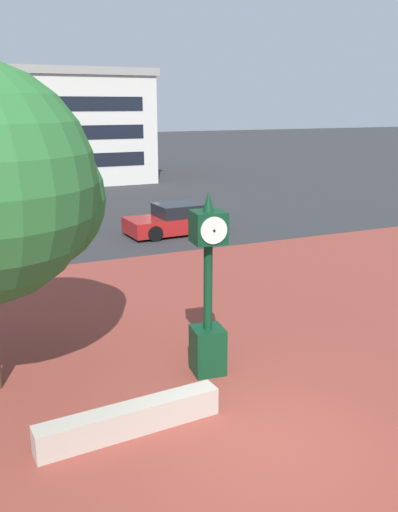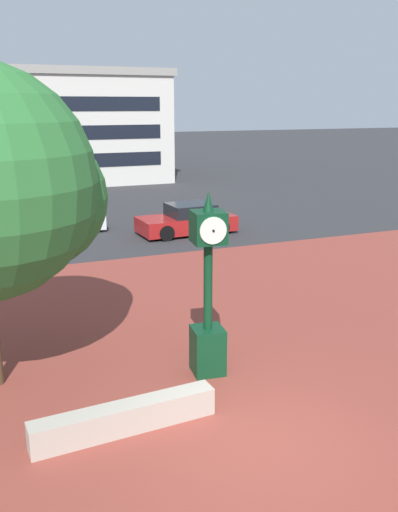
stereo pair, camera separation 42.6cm
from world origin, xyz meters
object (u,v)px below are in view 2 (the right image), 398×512
object	(u,v)px
car_street_near	(187,220)
car_street_mid	(50,219)
street_clock	(208,299)
civic_building	(9,125)

from	to	relation	value
car_street_near	car_street_mid	world-z (taller)	same
street_clock	car_street_mid	size ratio (longest dim) A/B	0.82
civic_building	car_street_mid	bearing A→B (deg)	-89.73
car_street_near	civic_building	xyz separation A→B (m)	(-5.49, 22.46, 3.28)
car_street_mid	civic_building	bearing A→B (deg)	0.51
car_street_near	civic_building	world-z (taller)	civic_building
street_clock	car_street_mid	world-z (taller)	street_clock
street_clock	car_street_near	world-z (taller)	street_clock
street_clock	civic_building	distance (m)	34.59
street_clock	civic_building	bearing A→B (deg)	98.64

